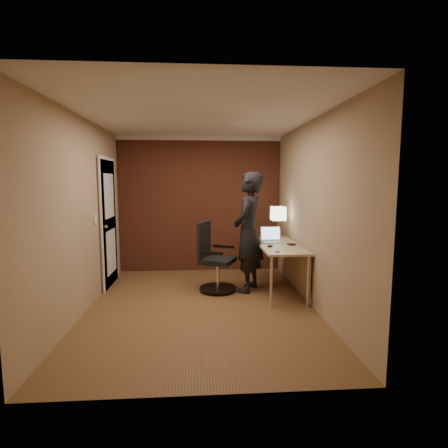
{
  "coord_description": "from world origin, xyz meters",
  "views": [
    {
      "loc": [
        -0.01,
        -4.57,
        1.68
      ],
      "look_at": [
        0.35,
        0.55,
        1.05
      ],
      "focal_mm": 28.0,
      "sensor_mm": 36.0,
      "label": 1
    }
  ],
  "objects_px": {
    "laptop": "(272,238)",
    "mouse": "(270,246)",
    "desk_lamp": "(278,214)",
    "person": "(248,232)",
    "phone": "(277,251)",
    "office_chair": "(214,261)",
    "desk": "(283,253)",
    "wallet": "(292,244)"
  },
  "relations": [
    {
      "from": "phone",
      "to": "desk",
      "type": "bearing_deg",
      "value": 75.89
    },
    {
      "from": "desk",
      "to": "person",
      "type": "xyz_separation_m",
      "value": [
        -0.52,
        0.08,
        0.31
      ]
    },
    {
      "from": "person",
      "to": "phone",
      "type": "bearing_deg",
      "value": 50.52
    },
    {
      "from": "wallet",
      "to": "person",
      "type": "distance_m",
      "value": 0.67
    },
    {
      "from": "office_chair",
      "to": "person",
      "type": "distance_m",
      "value": 0.7
    },
    {
      "from": "desk",
      "to": "phone",
      "type": "relative_size",
      "value": 13.04
    },
    {
      "from": "laptop",
      "to": "wallet",
      "type": "relative_size",
      "value": 3.21
    },
    {
      "from": "desk",
      "to": "desk_lamp",
      "type": "bearing_deg",
      "value": 87.16
    },
    {
      "from": "mouse",
      "to": "person",
      "type": "xyz_separation_m",
      "value": [
        -0.28,
        0.26,
        0.16
      ]
    },
    {
      "from": "mouse",
      "to": "phone",
      "type": "distance_m",
      "value": 0.35
    },
    {
      "from": "laptop",
      "to": "phone",
      "type": "distance_m",
      "value": 0.81
    },
    {
      "from": "mouse",
      "to": "office_chair",
      "type": "bearing_deg",
      "value": -176.69
    },
    {
      "from": "wallet",
      "to": "person",
      "type": "bearing_deg",
      "value": 167.62
    },
    {
      "from": "desk_lamp",
      "to": "person",
      "type": "xyz_separation_m",
      "value": [
        -0.55,
        -0.41,
        -0.24
      ]
    },
    {
      "from": "desk_lamp",
      "to": "person",
      "type": "relative_size",
      "value": 0.29
    },
    {
      "from": "desk_lamp",
      "to": "laptop",
      "type": "bearing_deg",
      "value": -123.43
    },
    {
      "from": "desk_lamp",
      "to": "wallet",
      "type": "relative_size",
      "value": 4.86
    },
    {
      "from": "desk",
      "to": "phone",
      "type": "bearing_deg",
      "value": -111.93
    },
    {
      "from": "office_chair",
      "to": "person",
      "type": "bearing_deg",
      "value": -2.92
    },
    {
      "from": "wallet",
      "to": "person",
      "type": "height_order",
      "value": "person"
    },
    {
      "from": "desk_lamp",
      "to": "wallet",
      "type": "height_order",
      "value": "desk_lamp"
    },
    {
      "from": "wallet",
      "to": "desk_lamp",
      "type": "bearing_deg",
      "value": 98.82
    },
    {
      "from": "mouse",
      "to": "phone",
      "type": "bearing_deg",
      "value": -62.9
    },
    {
      "from": "desk_lamp",
      "to": "office_chair",
      "type": "xyz_separation_m",
      "value": [
        -1.08,
        -0.39,
        -0.69
      ]
    },
    {
      "from": "desk_lamp",
      "to": "desk",
      "type": "bearing_deg",
      "value": -92.84
    },
    {
      "from": "wallet",
      "to": "office_chair",
      "type": "relative_size",
      "value": 0.11
    },
    {
      "from": "phone",
      "to": "wallet",
      "type": "height_order",
      "value": "wallet"
    },
    {
      "from": "desk_lamp",
      "to": "office_chair",
      "type": "relative_size",
      "value": 0.51
    },
    {
      "from": "mouse",
      "to": "office_chair",
      "type": "height_order",
      "value": "office_chair"
    },
    {
      "from": "office_chair",
      "to": "person",
      "type": "height_order",
      "value": "person"
    },
    {
      "from": "desk",
      "to": "laptop",
      "type": "distance_m",
      "value": 0.35
    },
    {
      "from": "wallet",
      "to": "laptop",
      "type": "bearing_deg",
      "value": 126.46
    },
    {
      "from": "desk",
      "to": "wallet",
      "type": "distance_m",
      "value": 0.19
    },
    {
      "from": "phone",
      "to": "office_chair",
      "type": "height_order",
      "value": "office_chair"
    },
    {
      "from": "phone",
      "to": "person",
      "type": "bearing_deg",
      "value": 124.35
    },
    {
      "from": "laptop",
      "to": "mouse",
      "type": "bearing_deg",
      "value": -104.44
    },
    {
      "from": "office_chair",
      "to": "person",
      "type": "relative_size",
      "value": 0.57
    },
    {
      "from": "person",
      "to": "wallet",
      "type": "bearing_deg",
      "value": 101.62
    },
    {
      "from": "phone",
      "to": "office_chair",
      "type": "distance_m",
      "value": 1.09
    },
    {
      "from": "desk",
      "to": "desk_lamp",
      "type": "relative_size",
      "value": 2.8
    },
    {
      "from": "laptop",
      "to": "person",
      "type": "height_order",
      "value": "person"
    },
    {
      "from": "phone",
      "to": "person",
      "type": "xyz_separation_m",
      "value": [
        -0.31,
        0.62,
        0.18
      ]
    }
  ]
}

